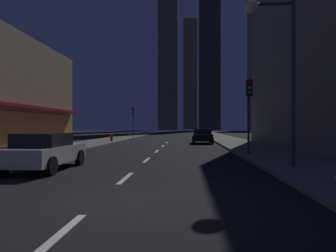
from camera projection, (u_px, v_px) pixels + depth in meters
ground_plane at (171, 140)px, 38.59m from camera, size 78.00×136.00×0.10m
sidewalk_right at (225, 139)px, 38.16m from camera, size 4.00×76.00×0.15m
sidewalk_left at (118, 139)px, 39.03m from camera, size 4.00×76.00×0.15m
lane_marking_center at (152, 155)px, 17.63m from camera, size 0.16×28.20×0.01m
skyscraper_distant_tall at (168, 46)px, 122.40m from camera, size 7.92×6.45×69.07m
skyscraper_distant_mid at (190, 75)px, 158.65m from camera, size 7.18×6.63×58.29m
skyscraper_distant_short at (209, 33)px, 119.83m from camera, size 8.22×8.77×78.83m
skyscraper_distant_slender at (257, 62)px, 142.28m from camera, size 7.64×6.54×64.62m
car_parked_near at (45, 151)px, 11.79m from camera, size 1.98×4.24×1.45m
car_parked_far at (202, 136)px, 29.51m from camera, size 1.98×4.24×1.45m
fire_hydrant_far_left at (111, 138)px, 31.37m from camera, size 0.42×0.30×0.65m
traffic_light_near_right at (249, 100)px, 16.53m from camera, size 0.32×0.48×4.20m
traffic_light_far_left at (133, 116)px, 41.82m from camera, size 0.32×0.48×4.20m
street_lamp_right at (272, 41)px, 11.68m from camera, size 1.96×0.56×6.58m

